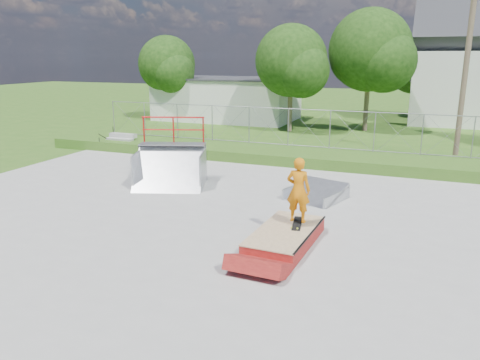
% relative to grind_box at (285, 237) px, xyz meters
% --- Properties ---
extents(ground, '(120.00, 120.00, 0.00)m').
position_rel_grind_box_xyz_m(ground, '(-2.96, 0.22, -0.21)').
color(ground, '#33601B').
rests_on(ground, ground).
extents(concrete_pad, '(20.00, 16.00, 0.04)m').
position_rel_grind_box_xyz_m(concrete_pad, '(-2.96, 0.22, -0.19)').
color(concrete_pad, '#9D9C9A').
rests_on(concrete_pad, ground).
extents(grass_berm, '(24.00, 3.00, 0.50)m').
position_rel_grind_box_xyz_m(grass_berm, '(-2.96, 9.72, 0.04)').
color(grass_berm, '#33601B').
rests_on(grass_berm, ground).
extents(grind_box, '(1.50, 2.87, 0.42)m').
position_rel_grind_box_xyz_m(grind_box, '(0.00, 0.00, 0.00)').
color(grind_box, maroon).
rests_on(grind_box, concrete_pad).
extents(quarter_pipe, '(3.02, 2.78, 2.48)m').
position_rel_grind_box_xyz_m(quarter_pipe, '(-5.49, 3.77, 1.03)').
color(quarter_pipe, '#9B9EA3').
rests_on(quarter_pipe, concrete_pad).
extents(flat_bank_ramp, '(2.10, 2.17, 0.50)m').
position_rel_grind_box_xyz_m(flat_bank_ramp, '(-0.13, 4.14, 0.04)').
color(flat_bank_ramp, '#9B9EA3').
rests_on(flat_bank_ramp, concrete_pad).
extents(skateboard, '(0.34, 0.82, 0.13)m').
position_rel_grind_box_xyz_m(skateboard, '(0.21, 0.41, 0.25)').
color(skateboard, black).
rests_on(skateboard, grind_box).
extents(skater, '(0.63, 0.42, 1.71)m').
position_rel_grind_box_xyz_m(skater, '(0.21, 0.41, 1.11)').
color(skater, orange).
rests_on(skater, grind_box).
extents(concrete_stairs, '(1.50, 1.60, 0.80)m').
position_rel_grind_box_xyz_m(concrete_stairs, '(-11.46, 8.92, 0.19)').
color(concrete_stairs, '#9D9C9A').
rests_on(concrete_stairs, ground).
extents(chain_link_fence, '(20.00, 0.06, 1.80)m').
position_rel_grind_box_xyz_m(chain_link_fence, '(-2.96, 10.72, 1.19)').
color(chain_link_fence, gray).
rests_on(chain_link_fence, grass_berm).
extents(utility_building_flat, '(10.00, 6.00, 3.00)m').
position_rel_grind_box_xyz_m(utility_building_flat, '(-10.96, 22.22, 1.29)').
color(utility_building_flat, silver).
rests_on(utility_building_flat, ground).
extents(gable_house, '(8.40, 6.08, 8.94)m').
position_rel_grind_box_xyz_m(gable_house, '(6.04, 26.22, 3.63)').
color(gable_house, silver).
rests_on(gable_house, ground).
extents(utility_pole, '(0.24, 0.24, 8.00)m').
position_rel_grind_box_xyz_m(utility_pole, '(4.54, 12.22, 3.79)').
color(utility_pole, brown).
rests_on(utility_pole, ground).
extents(tree_left_near, '(4.76, 4.48, 6.65)m').
position_rel_grind_box_xyz_m(tree_left_near, '(-4.71, 18.05, 4.03)').
color(tree_left_near, brown).
rests_on(tree_left_near, ground).
extents(tree_center, '(5.44, 5.12, 7.60)m').
position_rel_grind_box_xyz_m(tree_center, '(-0.17, 20.03, 4.64)').
color(tree_center, brown).
rests_on(tree_center, ground).
extents(tree_left_far, '(4.42, 4.16, 6.18)m').
position_rel_grind_box_xyz_m(tree_left_far, '(-14.72, 20.06, 3.73)').
color(tree_left_far, brown).
rests_on(tree_left_far, ground).
extents(tree_back_mid, '(4.08, 3.84, 5.70)m').
position_rel_grind_box_xyz_m(tree_back_mid, '(2.26, 28.07, 3.42)').
color(tree_back_mid, brown).
rests_on(tree_back_mid, ground).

